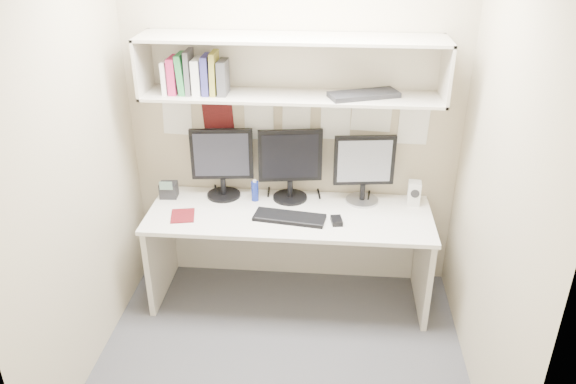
# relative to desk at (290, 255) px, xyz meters

# --- Properties ---
(floor) EXTENTS (2.40, 2.00, 0.01)m
(floor) POSITION_rel_desk_xyz_m (0.00, -0.65, -0.37)
(floor) COLOR #434348
(floor) RESTS_ON ground
(wall_back) EXTENTS (2.40, 0.02, 2.60)m
(wall_back) POSITION_rel_desk_xyz_m (0.00, 0.35, 0.93)
(wall_back) COLOR tan
(wall_back) RESTS_ON ground
(wall_front) EXTENTS (2.40, 0.02, 2.60)m
(wall_front) POSITION_rel_desk_xyz_m (0.00, -1.65, 0.93)
(wall_front) COLOR tan
(wall_front) RESTS_ON ground
(wall_left) EXTENTS (0.02, 2.00, 2.60)m
(wall_left) POSITION_rel_desk_xyz_m (-1.20, -0.65, 0.93)
(wall_left) COLOR tan
(wall_left) RESTS_ON ground
(wall_right) EXTENTS (0.02, 2.00, 2.60)m
(wall_right) POSITION_rel_desk_xyz_m (1.20, -0.65, 0.93)
(wall_right) COLOR tan
(wall_right) RESTS_ON ground
(desk) EXTENTS (2.00, 0.70, 0.73)m
(desk) POSITION_rel_desk_xyz_m (0.00, 0.00, 0.00)
(desk) COLOR silver
(desk) RESTS_ON floor
(overhead_hutch) EXTENTS (2.00, 0.38, 0.40)m
(overhead_hutch) POSITION_rel_desk_xyz_m (0.00, 0.21, 1.35)
(overhead_hutch) COLOR beige
(overhead_hutch) RESTS_ON wall_back
(pinned_papers) EXTENTS (1.92, 0.01, 0.48)m
(pinned_papers) POSITION_rel_desk_xyz_m (0.00, 0.34, 0.88)
(pinned_papers) COLOR white
(pinned_papers) RESTS_ON wall_back
(monitor_left) EXTENTS (0.45, 0.25, 0.52)m
(monitor_left) POSITION_rel_desk_xyz_m (-0.51, 0.22, 0.64)
(monitor_left) COLOR black
(monitor_left) RESTS_ON desk
(monitor_center) EXTENTS (0.46, 0.25, 0.53)m
(monitor_center) POSITION_rel_desk_xyz_m (-0.01, 0.22, 0.65)
(monitor_center) COLOR black
(monitor_center) RESTS_ON desk
(monitor_right) EXTENTS (0.44, 0.24, 0.51)m
(monitor_right) POSITION_rel_desk_xyz_m (0.51, 0.22, 0.64)
(monitor_right) COLOR #A5A5AA
(monitor_right) RESTS_ON desk
(keyboard) EXTENTS (0.51, 0.24, 0.02)m
(keyboard) POSITION_rel_desk_xyz_m (0.01, -0.10, 0.38)
(keyboard) COLOR black
(keyboard) RESTS_ON desk
(mouse) EXTENTS (0.09, 0.12, 0.03)m
(mouse) POSITION_rel_desk_xyz_m (0.33, -0.13, 0.38)
(mouse) COLOR black
(mouse) RESTS_ON desk
(speaker) EXTENTS (0.10, 0.10, 0.18)m
(speaker) POSITION_rel_desk_xyz_m (0.88, 0.20, 0.45)
(speaker) COLOR silver
(speaker) RESTS_ON desk
(blue_bottle) EXTENTS (0.05, 0.05, 0.16)m
(blue_bottle) POSITION_rel_desk_xyz_m (-0.27, 0.16, 0.44)
(blue_bottle) COLOR navy
(blue_bottle) RESTS_ON desk
(maroon_notebook) EXTENTS (0.19, 0.22, 0.01)m
(maroon_notebook) POSITION_rel_desk_xyz_m (-0.74, -0.12, 0.37)
(maroon_notebook) COLOR #5E1015
(maroon_notebook) RESTS_ON desk
(desk_phone) EXTENTS (0.13, 0.12, 0.15)m
(desk_phone) POSITION_rel_desk_xyz_m (-0.91, 0.16, 0.42)
(desk_phone) COLOR black
(desk_phone) RESTS_ON desk
(book_stack) EXTENTS (0.43, 0.18, 0.29)m
(book_stack) POSITION_rel_desk_xyz_m (-0.63, 0.13, 1.30)
(book_stack) COLOR white
(book_stack) RESTS_ON overhead_hutch
(hutch_tray) EXTENTS (0.49, 0.33, 0.03)m
(hutch_tray) POSITION_rel_desk_xyz_m (0.48, 0.14, 1.19)
(hutch_tray) COLOR black
(hutch_tray) RESTS_ON overhead_hutch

